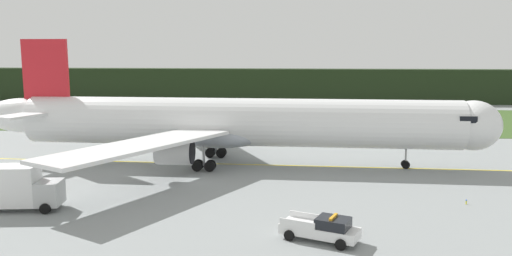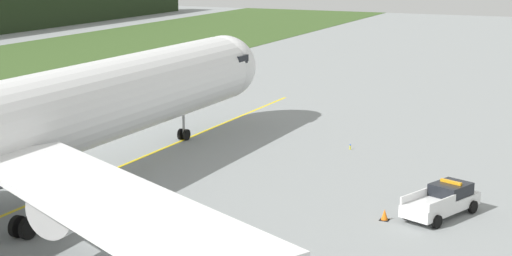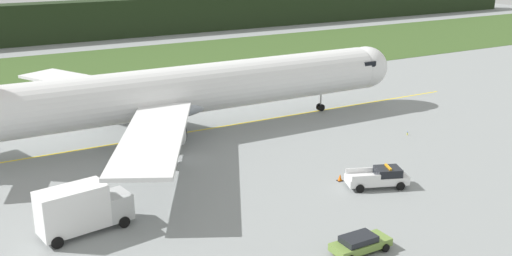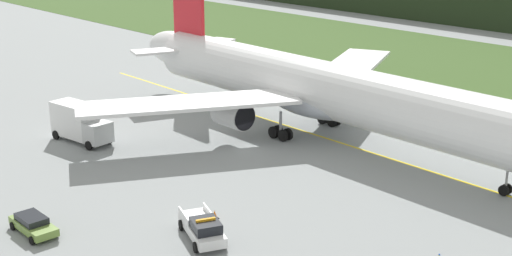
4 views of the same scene
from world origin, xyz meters
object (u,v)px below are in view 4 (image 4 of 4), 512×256
Objects in this scene: catering_truck at (80,122)px; apron_cone at (215,214)px; airliner at (328,91)px; ops_pickup_truck at (203,228)px; staff_car at (33,224)px.

catering_truck is 23.16m from apron_cone.
airliner reaches higher than ops_pickup_truck.
staff_car is (0.40, -31.39, -4.19)m from airliner.
staff_car is 6.78× the size of apron_cone.
ops_pickup_truck is at bearing -10.07° from catering_truck.
catering_truck reaches higher than ops_pickup_truck.
ops_pickup_truck is at bearing -67.98° from airliner.
catering_truck is (-15.87, -18.67, -2.93)m from airliner.
apron_cone is at bearing -70.55° from airliner.
ops_pickup_truck is 25.64m from catering_truck.
ops_pickup_truck is at bearing 42.58° from staff_car.
apron_cone is (-2.18, 2.83, -0.59)m from ops_pickup_truck.
ops_pickup_truck is 1.31× the size of staff_car.
apron_cone is (7.18, -20.32, -4.57)m from airliner.
staff_car is 12.98m from apron_cone.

